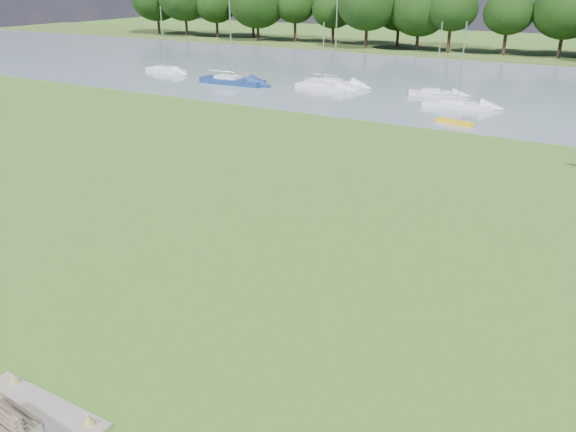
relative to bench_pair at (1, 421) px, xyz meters
The scene contains 12 objects.
ground 14.01m from the bench_pair, 90.00° to the left, with size 220.00×220.00×0.00m, color #5A722A.
river 56.00m from the bench_pair, 90.00° to the left, with size 220.00×40.00×0.10m, color slate.
far_bank 86.00m from the bench_pair, 90.00° to the left, with size 220.00×20.00×0.40m, color #4C6626.
bench_pair is the anchor object (origin of this frame).
kayak 38.28m from the bench_pair, 87.67° to the left, with size 2.96×0.69×0.30m, color #E8AF0F.
tree_line 82.26m from the bench_pair, 91.58° to the left, with size 138.19×9.25×11.19m.
sailboat_0 48.57m from the bench_pair, 106.91° to the left, with size 5.90×2.06×6.51m.
sailboat_3 44.42m from the bench_pair, 89.83° to the left, with size 6.14×2.55×7.21m.
sailboat_5 48.66m from the bench_pair, 93.55° to the left, with size 5.16×2.72×6.85m.
sailboat_6 58.71m from the bench_pair, 127.06° to the left, with size 5.98×2.60×7.53m.
sailboat_7 50.58m from the bench_pair, 105.83° to the left, with size 6.42×1.93×9.38m.
sailboat_9 50.36m from the bench_pair, 118.33° to the left, with size 7.32×2.22×8.73m.
Camera 1 is at (11.57, -19.89, 10.70)m, focal length 35.00 mm.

